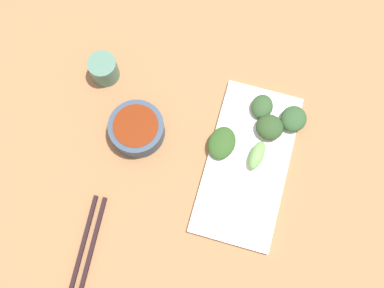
{
  "coord_description": "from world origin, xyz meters",
  "views": [
    {
      "loc": [
        0.05,
        -0.27,
        0.92
      ],
      "look_at": [
        -0.02,
        -0.02,
        0.05
      ],
      "focal_mm": 42.17,
      "sensor_mm": 36.0,
      "label": 1
    }
  ],
  "objects_px": {
    "serving_plate": "(247,163)",
    "sauce_bowl": "(137,129)",
    "chopsticks": "(85,254)",
    "tea_cup": "(104,69)"
  },
  "relations": [
    {
      "from": "serving_plate",
      "to": "chopsticks",
      "type": "bearing_deg",
      "value": -134.74
    },
    {
      "from": "sauce_bowl",
      "to": "chopsticks",
      "type": "bearing_deg",
      "value": -94.78
    },
    {
      "from": "sauce_bowl",
      "to": "tea_cup",
      "type": "distance_m",
      "value": 0.15
    },
    {
      "from": "serving_plate",
      "to": "chopsticks",
      "type": "xyz_separation_m",
      "value": [
        -0.26,
        -0.26,
        -0.0
      ]
    },
    {
      "from": "sauce_bowl",
      "to": "serving_plate",
      "type": "height_order",
      "value": "sauce_bowl"
    },
    {
      "from": "tea_cup",
      "to": "chopsticks",
      "type": "bearing_deg",
      "value": -77.1
    },
    {
      "from": "sauce_bowl",
      "to": "tea_cup",
      "type": "xyz_separation_m",
      "value": [
        -0.11,
        0.11,
        0.0
      ]
    },
    {
      "from": "chopsticks",
      "to": "tea_cup",
      "type": "xyz_separation_m",
      "value": [
        -0.09,
        0.37,
        0.02
      ]
    },
    {
      "from": "tea_cup",
      "to": "serving_plate",
      "type": "bearing_deg",
      "value": -17.92
    },
    {
      "from": "serving_plate",
      "to": "sauce_bowl",
      "type": "bearing_deg",
      "value": 179.03
    }
  ]
}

